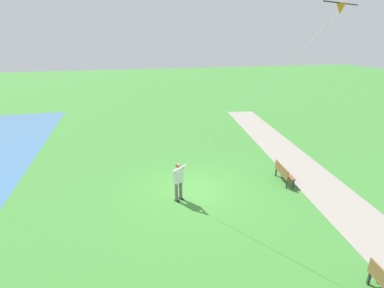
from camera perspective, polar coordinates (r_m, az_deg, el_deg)
ground_plane at (r=13.48m, az=0.34°, el=-9.18°), size 120.00×120.00×0.00m
walkway_path at (r=14.50m, az=26.02°, el=-9.13°), size 7.15×32.00×0.02m
person_kite_flyer at (r=12.22m, az=-2.66°, el=-6.89°), size 0.52×0.62×1.83m
flying_kite at (r=7.81m, az=25.51°, el=24.47°), size 3.18×4.77×6.00m
park_bench_near_walkway at (r=14.70m, az=17.77°, el=-5.37°), size 0.66×1.55×0.88m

